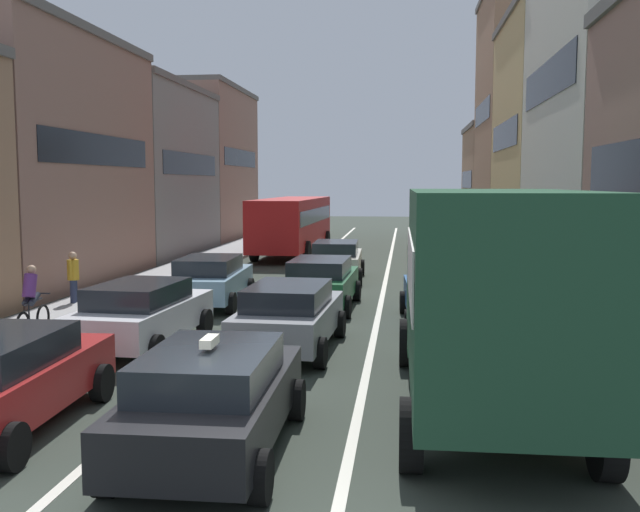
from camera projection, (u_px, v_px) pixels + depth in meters
name	position (u px, v px, depth m)	size (l,w,h in m)	color
ground_plane	(201.00, 488.00, 8.57)	(140.00, 140.00, 0.00)	#343C33
sidewalk_left	(182.00, 271.00, 29.11)	(2.60, 64.00, 0.14)	#A3A3A3
lane_stripe_left	(302.00, 275.00, 28.52)	(0.16, 60.00, 0.01)	silver
lane_stripe_right	(386.00, 276.00, 28.12)	(0.16, 60.00, 0.01)	silver
building_row_left	(89.00, 166.00, 32.39)	(7.20, 43.90, 9.98)	#9E7556
building_row_right	(591.00, 139.00, 28.80)	(7.20, 43.90, 13.73)	#9E7556
removalist_box_truck	(487.00, 293.00, 11.04)	(2.75, 7.72, 3.58)	#1E5933
taxi_centre_lane_front	(213.00, 397.00, 9.57)	(2.10, 4.32, 1.66)	black
sedan_left_lane_front	(0.00, 379.00, 10.48)	(2.17, 4.35, 1.49)	#A51E1E
sedan_centre_lane_second	(289.00, 315.00, 15.53)	(2.21, 4.37, 1.49)	gray
wagon_left_lane_second	(142.00, 313.00, 15.80)	(2.28, 4.41, 1.49)	silver
hatchback_centre_lane_third	(321.00, 282.00, 20.74)	(2.16, 4.35, 1.49)	#19592D
sedan_left_lane_third	(210.00, 279.00, 21.24)	(2.20, 4.37, 1.49)	#759EB7
coupe_centre_lane_fourth	(336.00, 259.00, 26.82)	(2.17, 4.35, 1.49)	beige
sedan_right_lane_behind_truck	(442.00, 294.00, 18.40)	(2.22, 4.38, 1.49)	#194C8C
bus_mid_queue_primary	(292.00, 221.00, 36.08)	(2.98, 10.55, 2.90)	#B21919
cyclist_on_sidewalk	(32.00, 301.00, 17.01)	(0.50, 1.73, 1.72)	black
pedestrian_near_kerb	(73.00, 276.00, 20.97)	(0.34, 0.54, 1.66)	#262D47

